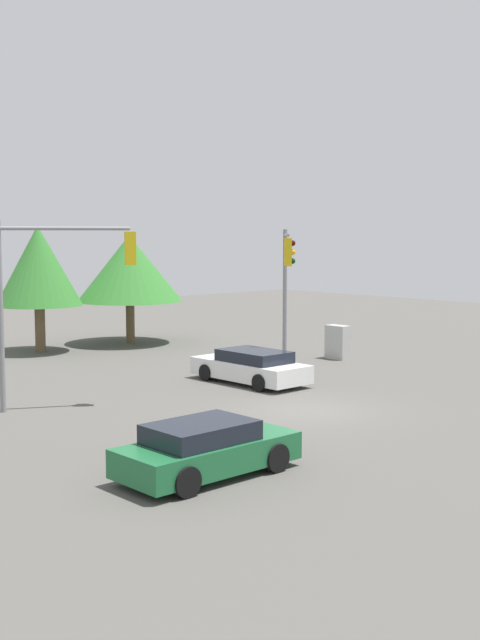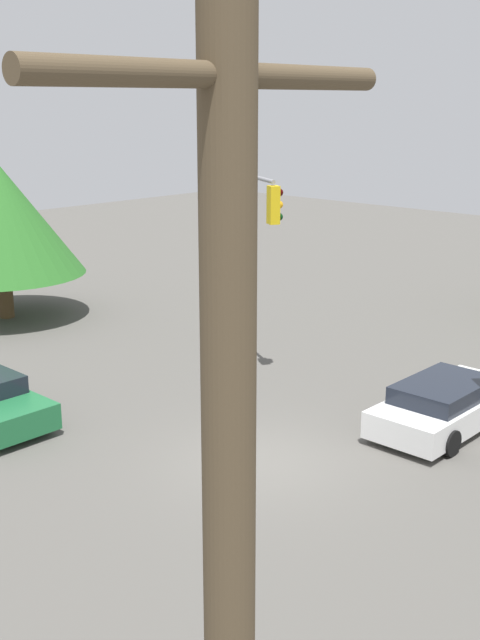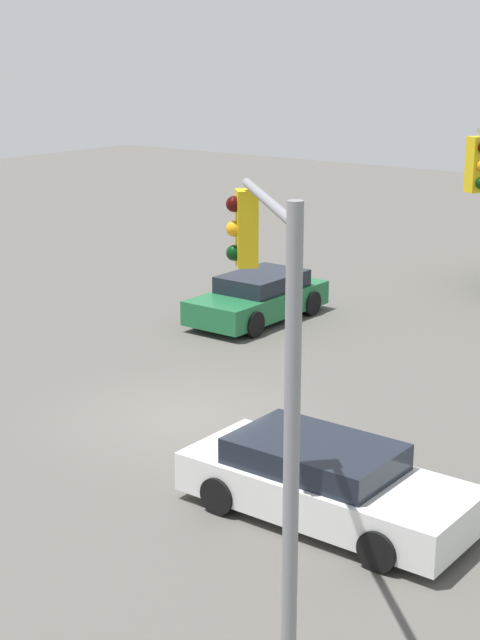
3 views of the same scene
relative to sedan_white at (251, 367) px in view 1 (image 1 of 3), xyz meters
name	(u,v)px [view 1 (image 1 of 3)]	position (x,y,z in m)	size (l,w,h in m)	color
ground_plane	(305,411)	(4.56, -2.01, -0.61)	(80.00, 80.00, 0.00)	#54514C
sedan_white	(251,367)	(0.00, 0.00, 0.00)	(4.70, 2.02, 1.25)	silver
sedan_green	(206,449)	(7.71, -8.72, 0.02)	(1.95, 4.32, 1.28)	#1E6638
traffic_signal_main	(56,280)	(-0.89, -7.54, 3.49)	(2.20, 3.84, 5.93)	gray
traffic_signal_cross	(287,274)	(-0.96, 2.87, 3.30)	(2.65, 2.57, 5.72)	gray
electrical_cabinet	(338,342)	(-1.64, 6.87, 0.14)	(1.04, 0.58, 1.50)	#B2B2AD
tree_corner	(38,266)	(-12.55, -1.76, 3.43)	(4.03, 4.03, 5.93)	brown
tree_behind	(130,268)	(-12.24, 3.15, 3.19)	(5.32, 5.32, 5.48)	brown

